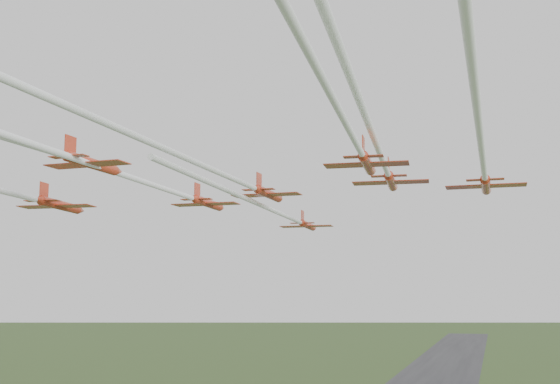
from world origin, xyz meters
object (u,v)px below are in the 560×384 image
(jet_lead, at_px, (280,213))
(jet_row3_right, at_px, (482,151))
(jet_row4_left, at_px, (27,144))
(jet_row2_right, at_px, (380,154))
(jet_row3_mid, at_px, (220,173))
(jet_row4_right, at_px, (340,112))
(jet_row2_left, at_px, (166,189))

(jet_lead, height_order, jet_row3_right, jet_row3_right)
(jet_lead, height_order, jet_row4_left, jet_row4_left)
(jet_row2_right, height_order, jet_row3_mid, jet_row2_right)
(jet_lead, xyz_separation_m, jet_row3_right, (26.65, -31.84, 0.55))
(jet_row2_right, bearing_deg, jet_row4_right, -91.34)
(jet_row3_mid, relative_size, jet_row3_right, 0.87)
(jet_lead, relative_size, jet_row2_right, 0.89)
(jet_row2_left, distance_m, jet_row3_right, 42.74)
(jet_row3_right, bearing_deg, jet_row4_right, -124.98)
(jet_lead, xyz_separation_m, jet_row4_left, (-11.41, -38.59, 2.14))
(jet_row3_mid, xyz_separation_m, jet_row4_left, (-13.50, -11.76, 1.30))
(jet_row3_right, height_order, jet_row4_left, jet_row4_left)
(jet_row2_right, bearing_deg, jet_row3_mid, -148.92)
(jet_row2_left, height_order, jet_row3_mid, jet_row2_left)
(jet_row3_mid, bearing_deg, jet_row2_right, 36.09)
(jet_row2_right, xyz_separation_m, jet_row4_right, (1.54, -27.73, -2.65))
(jet_row2_left, xyz_separation_m, jet_row2_right, (27.27, -4.93, 1.80))
(jet_lead, bearing_deg, jet_row4_left, -108.42)
(jet_row2_left, bearing_deg, jet_row3_right, -28.87)
(jet_row2_left, height_order, jet_row2_right, jet_row2_right)
(jet_row2_left, bearing_deg, jet_row2_right, -11.13)
(jet_row2_left, height_order, jet_row4_right, jet_row2_left)
(jet_row2_right, relative_size, jet_row3_right, 1.06)
(jet_lead, distance_m, jet_row4_left, 40.29)
(jet_row2_right, relative_size, jet_row4_right, 1.06)
(jet_row2_right, relative_size, jet_row4_left, 1.52)
(jet_row2_left, relative_size, jet_row4_left, 1.26)
(jet_row3_right, xyz_separation_m, jet_row4_left, (-38.06, -6.75, 1.59))
(jet_lead, distance_m, jet_row3_right, 41.53)
(jet_row3_mid, bearing_deg, jet_row3_right, -11.05)
(jet_row3_mid, relative_size, jet_row4_right, 0.87)
(jet_row3_right, bearing_deg, jet_row2_right, 124.91)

